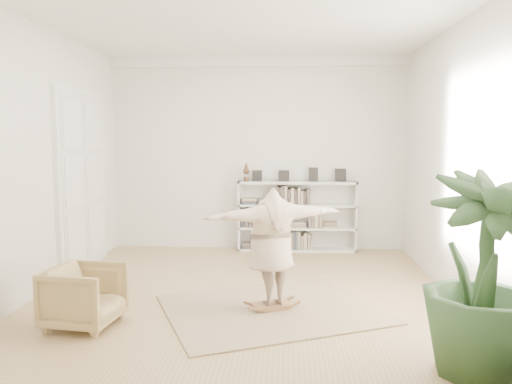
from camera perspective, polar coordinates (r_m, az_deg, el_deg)
floor at (r=6.78m, az=-1.32°, el=-11.81°), size 6.00×6.00×0.00m
room_shell at (r=9.50m, az=0.16°, el=14.70°), size 6.00×6.00×6.00m
doors at (r=8.41m, az=-19.24°, el=1.07°), size 0.09×1.78×2.92m
bookshelf at (r=9.36m, az=4.66°, el=-2.86°), size 2.20×0.35×1.64m
armchair at (r=5.97m, az=-19.03°, el=-11.20°), size 0.84×0.82×0.68m
rug at (r=6.27m, az=1.82°, el=-13.23°), size 3.09×2.83×0.02m
rocker_board at (r=6.25m, az=1.83°, el=-12.77°), size 0.53×0.43×0.10m
person at (r=6.05m, az=1.85°, el=-5.89°), size 1.79×1.14×1.42m
houseplant at (r=4.82m, az=24.34°, el=-8.59°), size 1.28×1.28×1.81m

